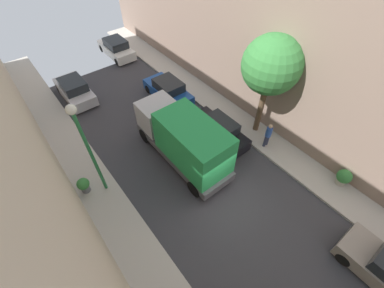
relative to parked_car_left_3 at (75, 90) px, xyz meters
The scene contains 14 objects.
ground 13.59m from the parked_car_left_3, 78.52° to the right, with size 32.00×32.00×0.00m, color #38383D.
sidewalk_left 13.51m from the parked_car_left_3, 99.81° to the right, with size 2.00×44.00×0.15m, color #B7B2A8.
sidewalk_right 15.38m from the parked_car_left_3, 59.93° to the right, with size 2.00×44.00×0.15m, color #B7B2A8.
building_right 18.85m from the parked_car_left_3, 48.66° to the right, with size 6.00×44.00×14.34m, color gray.
parked_car_left_3 is the anchor object (origin of this frame).
parked_car_right_1 11.22m from the parked_car_left_3, 61.23° to the right, with size 1.78×4.20×1.57m.
parked_car_right_2 6.96m from the parked_car_left_3, 39.16° to the right, with size 1.78×4.20×1.57m.
parked_car_right_3 6.62m from the parked_car_left_3, 35.35° to the left, with size 1.78×4.20×1.57m.
delivery_truck 10.31m from the parked_car_left_3, 74.73° to the right, with size 2.26×6.60×3.38m.
pedestrian 14.23m from the parked_car_left_3, 59.13° to the right, with size 0.40×0.36×1.72m.
street_tree_1 14.05m from the parked_car_left_3, 53.86° to the right, with size 3.25×3.25×6.34m.
potted_plant_1 18.64m from the parked_car_left_3, 63.41° to the right, with size 0.77×0.77×1.00m.
potted_plant_2 8.84m from the parked_car_left_3, 108.55° to the right, with size 0.64×0.64×0.95m.
lamp_post 9.62m from the parked_car_left_3, 102.08° to the right, with size 0.44×0.44×5.72m.
Camera 1 is at (-5.69, -4.45, 12.06)m, focal length 23.90 mm.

